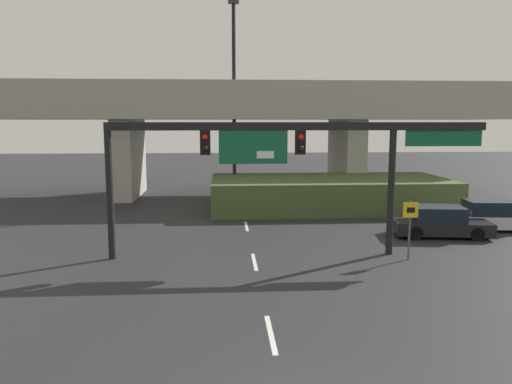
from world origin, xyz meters
The scene contains 8 objects.
lane_markings centered at (0.00, 14.14, 0.00)m, with size 0.14×22.46×0.01m.
signal_gantry centered at (1.29, 11.61, 4.38)m, with size 15.11×0.44×5.39m.
speed_limit_sign centered at (6.10, 10.70, 1.53)m, with size 0.60×0.11×2.35m.
highway_light_pole_near centered at (-0.43, 25.39, 6.97)m, with size 0.70×0.36×13.18m.
overpass_bridge centered at (0.00, 28.69, 5.82)m, with size 37.69×8.09×8.10m.
grass_embankment centered at (5.44, 22.64, 0.96)m, with size 14.64×6.84×1.92m.
parked_sedan_near_right centered at (9.08, 14.57, 0.67)m, with size 4.64×2.43×1.45m.
parked_sedan_mid_right centered at (12.39, 15.86, 0.68)m, with size 4.88×2.31×1.49m.
Camera 1 is at (-1.18, -8.02, 5.41)m, focal length 35.00 mm.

